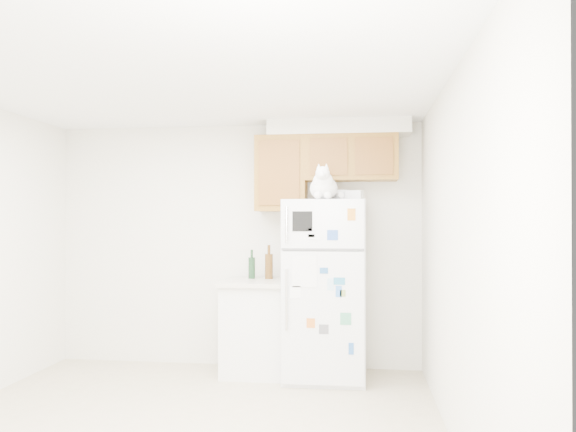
% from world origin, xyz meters
% --- Properties ---
extents(room_shell, '(3.84, 4.04, 2.52)m').
position_xyz_m(room_shell, '(0.12, 0.24, 1.67)').
color(room_shell, silver).
rests_on(room_shell, ground_plane).
extents(refrigerator, '(0.76, 0.78, 1.70)m').
position_xyz_m(refrigerator, '(0.95, 1.61, 0.85)').
color(refrigerator, silver).
rests_on(refrigerator, ground_plane).
extents(base_counter, '(0.64, 0.64, 0.92)m').
position_xyz_m(base_counter, '(0.26, 1.68, 0.46)').
color(base_counter, white).
rests_on(base_counter, ground_plane).
extents(cat, '(0.31, 0.46, 0.32)m').
position_xyz_m(cat, '(0.95, 1.37, 1.82)').
color(cat, white).
rests_on(cat, refrigerator).
extents(storage_box_back, '(0.20, 0.16, 0.10)m').
position_xyz_m(storage_box_back, '(1.06, 1.67, 1.75)').
color(storage_box_back, white).
rests_on(storage_box_back, refrigerator).
extents(storage_box_front, '(0.17, 0.15, 0.09)m').
position_xyz_m(storage_box_front, '(1.23, 1.58, 1.74)').
color(storage_box_front, white).
rests_on(storage_box_front, refrigerator).
extents(bottle_green, '(0.07, 0.07, 0.29)m').
position_xyz_m(bottle_green, '(0.20, 1.82, 1.07)').
color(bottle_green, '#19381E').
rests_on(bottle_green, base_counter).
extents(bottle_amber, '(0.08, 0.08, 0.34)m').
position_xyz_m(bottle_amber, '(0.37, 1.82, 1.09)').
color(bottle_amber, '#593814').
rests_on(bottle_amber, base_counter).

